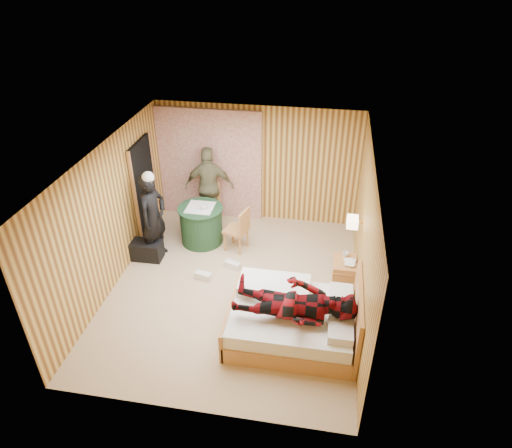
% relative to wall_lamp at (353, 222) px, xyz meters
% --- Properties ---
extents(floor, '(4.20, 5.00, 0.01)m').
position_rel_wall_lamp_xyz_m(floor, '(-1.92, -0.45, -1.30)').
color(floor, tan).
rests_on(floor, ground).
extents(ceiling, '(4.20, 5.00, 0.01)m').
position_rel_wall_lamp_xyz_m(ceiling, '(-1.92, -0.45, 1.20)').
color(ceiling, silver).
rests_on(ceiling, wall_back).
extents(wall_back, '(4.20, 0.02, 2.50)m').
position_rel_wall_lamp_xyz_m(wall_back, '(-1.92, 2.05, -0.05)').
color(wall_back, '#DFB755').
rests_on(wall_back, floor).
extents(wall_left, '(0.02, 5.00, 2.50)m').
position_rel_wall_lamp_xyz_m(wall_left, '(-4.02, -0.45, -0.05)').
color(wall_left, '#DFB755').
rests_on(wall_left, floor).
extents(wall_right, '(0.02, 5.00, 2.50)m').
position_rel_wall_lamp_xyz_m(wall_right, '(0.18, -0.45, -0.05)').
color(wall_right, '#DFB755').
rests_on(wall_right, floor).
extents(curtain, '(2.20, 0.08, 2.40)m').
position_rel_wall_lamp_xyz_m(curtain, '(-2.92, 1.98, -0.10)').
color(curtain, beige).
rests_on(curtain, floor).
extents(doorway, '(0.06, 0.90, 2.05)m').
position_rel_wall_lamp_xyz_m(doorway, '(-3.98, 0.95, -0.28)').
color(doorway, black).
rests_on(doorway, floor).
extents(wall_lamp, '(0.26, 0.24, 0.16)m').
position_rel_wall_lamp_xyz_m(wall_lamp, '(0.00, 0.00, 0.00)').
color(wall_lamp, gold).
rests_on(wall_lamp, wall_right).
extents(bed, '(1.94, 1.48, 1.02)m').
position_rel_wall_lamp_xyz_m(bed, '(-0.79, -1.36, -1.00)').
color(bed, '#BF7A4E').
rests_on(bed, floor).
extents(nightstand, '(0.41, 0.55, 0.53)m').
position_rel_wall_lamp_xyz_m(nightstand, '(-0.04, -0.05, -1.02)').
color(nightstand, '#BF7A4E').
rests_on(nightstand, floor).
extents(round_table, '(0.89, 0.89, 0.79)m').
position_rel_wall_lamp_xyz_m(round_table, '(-2.86, 0.90, -0.90)').
color(round_table, '#20472A').
rests_on(round_table, floor).
extents(chair_far, '(0.44, 0.44, 0.93)m').
position_rel_wall_lamp_xyz_m(chair_far, '(-2.87, 1.60, -0.76)').
color(chair_far, '#BF7A4E').
rests_on(chair_far, floor).
extents(chair_near, '(0.51, 0.51, 0.90)m').
position_rel_wall_lamp_xyz_m(chair_near, '(-2.05, 0.73, -0.78)').
color(chair_near, '#BF7A4E').
rests_on(chair_near, floor).
extents(duffel_bag, '(0.65, 0.35, 0.36)m').
position_rel_wall_lamp_xyz_m(duffel_bag, '(-3.77, 0.15, -1.12)').
color(duffel_bag, black).
rests_on(duffel_bag, floor).
extents(sneaker_left, '(0.31, 0.21, 0.13)m').
position_rel_wall_lamp_xyz_m(sneaker_left, '(-2.07, 0.12, -1.24)').
color(sneaker_left, silver).
rests_on(sneaker_left, floor).
extents(sneaker_right, '(0.32, 0.19, 0.13)m').
position_rel_wall_lamp_xyz_m(sneaker_right, '(-2.52, -0.29, -1.23)').
color(sneaker_right, silver).
rests_on(sneaker_right, floor).
extents(woman_standing, '(0.57, 0.71, 1.69)m').
position_rel_wall_lamp_xyz_m(woman_standing, '(-3.59, 0.31, -0.46)').
color(woman_standing, black).
rests_on(woman_standing, floor).
extents(man_at_table, '(1.05, 0.54, 1.72)m').
position_rel_wall_lamp_xyz_m(man_at_table, '(-2.86, 1.65, -0.44)').
color(man_at_table, '#6B6847').
rests_on(man_at_table, floor).
extents(man_on_bed, '(0.86, 0.67, 1.77)m').
position_rel_wall_lamp_xyz_m(man_on_bed, '(-0.77, -1.58, -0.36)').
color(man_on_bed, maroon).
rests_on(man_on_bed, bed).
extents(book_lower, '(0.22, 0.26, 0.02)m').
position_rel_wall_lamp_xyz_m(book_lower, '(-0.04, -0.10, -0.76)').
color(book_lower, silver).
rests_on(book_lower, nightstand).
extents(book_upper, '(0.20, 0.25, 0.02)m').
position_rel_wall_lamp_xyz_m(book_upper, '(-0.04, -0.10, -0.74)').
color(book_upper, silver).
rests_on(book_upper, nightstand).
extents(cup_nightstand, '(0.13, 0.13, 0.09)m').
position_rel_wall_lamp_xyz_m(cup_nightstand, '(-0.04, 0.08, -0.72)').
color(cup_nightstand, silver).
rests_on(cup_nightstand, nightstand).
extents(cup_table, '(0.14, 0.14, 0.10)m').
position_rel_wall_lamp_xyz_m(cup_table, '(-2.76, 0.85, -0.46)').
color(cup_table, silver).
rests_on(cup_table, round_table).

